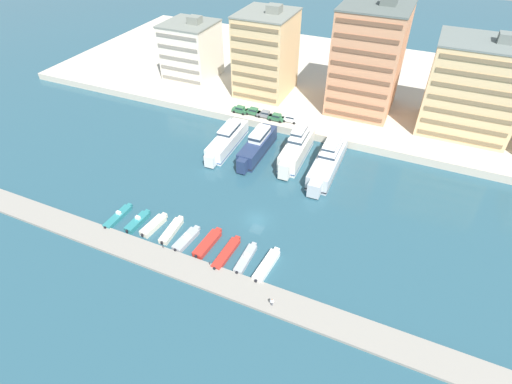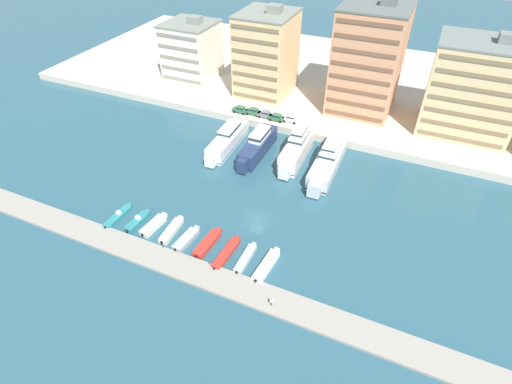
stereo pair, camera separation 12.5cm
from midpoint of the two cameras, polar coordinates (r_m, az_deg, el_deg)
name	(u,v)px [view 1 (the left image)]	position (r m, az deg, el deg)	size (l,w,h in m)	color
ground_plane	(257,220)	(76.89, 0.06, -4.01)	(400.00, 400.00, 0.00)	#285160
quay_promenade	(344,82)	(130.99, 12.40, 15.09)	(180.00, 70.00, 1.94)	beige
pier_dock	(217,280)	(67.09, -5.59, -12.42)	(120.00, 5.02, 0.52)	gray
yacht_white_far_left	(227,140)	(96.50, -4.19, 7.45)	(4.67, 19.11, 6.71)	white
yacht_navy_left	(257,146)	(93.59, 0.16, 6.64)	(3.90, 18.07, 7.31)	navy
yacht_ivory_mid_left	(296,149)	(91.93, 5.75, 6.16)	(4.61, 17.85, 9.23)	silver
yacht_silver_center_left	(328,161)	(89.69, 10.20, 4.42)	(4.96, 21.74, 8.16)	silver
motorboat_teal_far_left	(118,216)	(81.45, -19.14, -3.32)	(1.66, 7.62, 1.40)	teal
motorboat_teal_left	(138,221)	(79.08, -16.59, -4.05)	(1.90, 6.51, 1.60)	teal
motorboat_cream_mid_left	(154,225)	(77.45, -14.43, -4.61)	(2.36, 6.73, 1.46)	beige
motorboat_cream_center_left	(172,230)	(75.81, -12.00, -5.36)	(2.11, 7.47, 1.53)	beige
motorboat_grey_center	(187,239)	(73.68, -9.94, -6.63)	(2.50, 6.98, 1.47)	#9EA3A8
motorboat_red_center_right	(208,243)	(72.37, -6.95, -7.27)	(2.38, 7.85, 1.02)	red
motorboat_red_mid_right	(226,253)	(70.55, -4.29, -8.70)	(2.01, 8.55, 0.88)	red
motorboat_grey_right	(246,258)	(69.55, -1.52, -9.45)	(1.62, 7.51, 1.26)	#9EA3A8
motorboat_white_far_right	(267,265)	(68.41, 1.50, -10.41)	(2.34, 8.20, 1.59)	white
car_green_far_left	(240,109)	(107.82, -2.33, 11.71)	(4.15, 2.03, 1.80)	#2D6642
car_green_left	(253,111)	(106.83, -0.43, 11.47)	(4.13, 1.98, 1.80)	#2D6642
car_grey_mid_left	(265,114)	(105.54, 1.27, 11.09)	(4.12, 1.96, 1.80)	slate
car_green_center_left	(276,117)	(104.16, 2.89, 10.64)	(4.12, 1.96, 1.80)	#2D6642
car_white_center	(290,118)	(103.81, 4.91, 10.44)	(4.14, 2.00, 1.80)	white
apartment_block_far_left	(191,50)	(128.60, -9.26, 19.38)	(14.47, 14.39, 17.98)	silver
apartment_block_left	(266,54)	(115.91, 1.39, 19.14)	(14.28, 15.96, 23.77)	#E0BC84
apartment_block_mid_left	(368,59)	(109.60, 15.66, 17.79)	(16.15, 17.74, 28.15)	tan
apartment_block_center_left	(473,88)	(108.00, 28.57, 12.89)	(20.35, 15.27, 23.75)	#E0BC84
pedestrian_near_edge	(272,302)	(62.87, 2.23, -15.38)	(0.58, 0.34, 1.57)	#4C515B
bollard_west	(163,246)	(72.75, -13.21, -7.57)	(0.20, 0.20, 0.61)	#2D2D33
bollard_west_mid	(210,263)	(68.79, -6.69, -10.04)	(0.20, 0.20, 0.61)	#2D2D33
bollard_east_mid	(261,281)	(65.93, 0.62, -12.61)	(0.20, 0.20, 0.61)	#2D2D33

